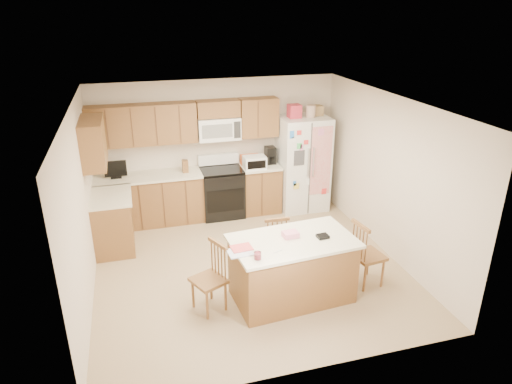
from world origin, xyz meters
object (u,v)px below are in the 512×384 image
object	(u,v)px
stove	(222,191)
windsor_chair_left	(210,279)
refrigerator	(303,162)
windsor_chair_right	(366,255)
island	(292,269)
windsor_chair_back	(274,243)

from	to	relation	value
stove	windsor_chair_left	xyz separation A→B (m)	(-0.74, -2.80, -0.03)
refrigerator	windsor_chair_right	xyz separation A→B (m)	(-0.09, -2.76, -0.46)
island	windsor_chair_back	distance (m)	0.77
island	windsor_chair_right	size ratio (longest dim) A/B	1.80
stove	island	bearing A→B (deg)	-82.72
windsor_chair_left	windsor_chair_right	bearing A→B (deg)	-0.67
windsor_chair_right	island	bearing A→B (deg)	-178.63
stove	windsor_chair_left	world-z (taller)	stove
island	stove	bearing A→B (deg)	97.28
stove	windsor_chair_right	bearing A→B (deg)	-62.33
windsor_chair_left	windsor_chair_back	xyz separation A→B (m)	(1.10, 0.72, -0.02)
windsor_chair_left	island	bearing A→B (deg)	-2.74
windsor_chair_back	windsor_chair_right	xyz separation A→B (m)	(1.12, -0.74, 0.04)
stove	island	size ratio (longest dim) A/B	0.65
stove	windsor_chair_right	xyz separation A→B (m)	(1.48, -2.83, -0.01)
refrigerator	island	xyz separation A→B (m)	(-1.21, -2.79, -0.47)
island	windsor_chair_left	distance (m)	1.10
stove	windsor_chair_right	world-z (taller)	stove
refrigerator	windsor_chair_right	distance (m)	2.80
refrigerator	windsor_chair_left	xyz separation A→B (m)	(-2.31, -2.74, -0.48)
refrigerator	stove	bearing A→B (deg)	177.70
stove	refrigerator	world-z (taller)	refrigerator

